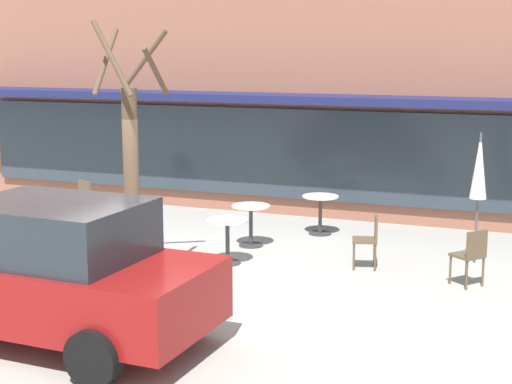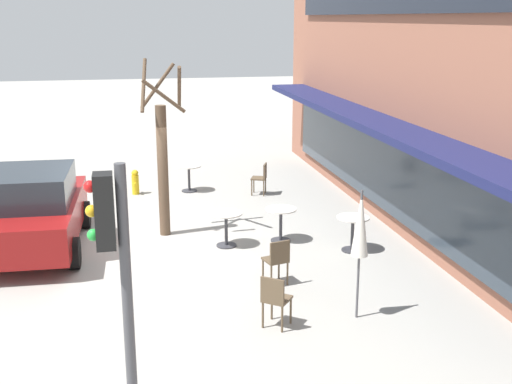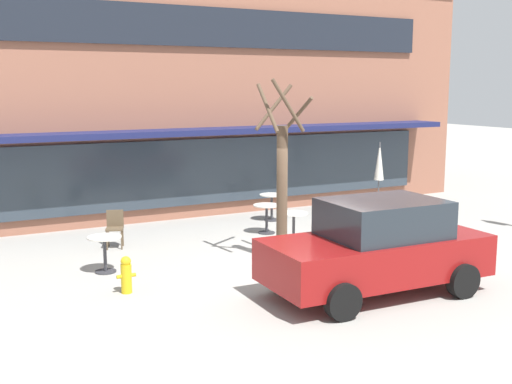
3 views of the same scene
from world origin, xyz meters
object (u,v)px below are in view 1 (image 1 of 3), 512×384
at_px(cafe_table_near_wall, 320,208).
at_px(cafe_chair_1, 369,237).
at_px(cafe_chair_0, 471,253).
at_px(cafe_table_mid_patio, 251,218).
at_px(cafe_chair_2, 81,199).
at_px(cafe_table_streetside, 227,234).
at_px(patio_umbrella_green_folded, 479,167).
at_px(parked_sedan, 48,272).
at_px(street_tree, 131,166).

height_order(cafe_table_near_wall, cafe_chair_1, cafe_chair_1).
bearing_deg(cafe_chair_1, cafe_chair_0, -14.51).
bearing_deg(cafe_table_mid_patio, cafe_chair_2, 174.30).
xyz_separation_m(cafe_table_near_wall, cafe_table_mid_patio, (-0.90, -1.35, 0.00)).
height_order(cafe_chair_1, cafe_chair_2, same).
bearing_deg(cafe_chair_0, cafe_chair_1, 165.49).
bearing_deg(cafe_table_streetside, patio_umbrella_green_folded, 22.40).
distance_m(patio_umbrella_green_folded, cafe_chair_2, 7.92).
relative_size(cafe_chair_1, cafe_chair_2, 1.00).
distance_m(cafe_table_streetside, parked_sedan, 4.08).
bearing_deg(parked_sedan, cafe_chair_0, 42.59).
bearing_deg(cafe_table_streetside, cafe_table_mid_patio, 93.59).
distance_m(cafe_chair_2, street_tree, 4.29).
bearing_deg(parked_sedan, cafe_chair_1, 57.96).
xyz_separation_m(cafe_table_near_wall, cafe_chair_2, (-4.82, -0.96, 0.01)).
xyz_separation_m(patio_umbrella_green_folded, cafe_chair_2, (-7.84, 0.04, -1.10)).
bearing_deg(street_tree, cafe_table_near_wall, 63.78).
distance_m(cafe_table_near_wall, cafe_table_streetside, 2.72).
distance_m(cafe_table_mid_patio, patio_umbrella_green_folded, 4.10).
bearing_deg(patio_umbrella_green_folded, cafe_chair_2, 179.69).
bearing_deg(cafe_chair_2, cafe_table_streetside, -22.23).
distance_m(patio_umbrella_green_folded, cafe_chair_0, 1.80).
bearing_deg(patio_umbrella_green_folded, cafe_table_streetside, -157.60).
bearing_deg(cafe_table_mid_patio, street_tree, -111.61).
height_order(patio_umbrella_green_folded, parked_sedan, patio_umbrella_green_folded).
height_order(cafe_chair_1, parked_sedan, parked_sedan).
bearing_deg(cafe_chair_2, patio_umbrella_green_folded, -0.31).
xyz_separation_m(cafe_table_mid_patio, street_tree, (-0.99, -2.49, 1.26)).
relative_size(cafe_table_near_wall, cafe_chair_0, 0.85).
bearing_deg(cafe_table_mid_patio, cafe_table_near_wall, 56.17).
distance_m(cafe_chair_1, cafe_chair_2, 6.34).
bearing_deg(cafe_chair_1, cafe_chair_2, 170.65).
relative_size(cafe_table_near_wall, street_tree, 0.19).
bearing_deg(parked_sedan, cafe_table_mid_patio, 84.10).
bearing_deg(parked_sedan, cafe_table_near_wall, 77.64).
distance_m(cafe_table_near_wall, parked_sedan, 6.78).
bearing_deg(cafe_table_streetside, cafe_chair_2, 157.77).
bearing_deg(parked_sedan, street_tree, 99.13).
height_order(cafe_table_streetside, parked_sedan, parked_sedan).
relative_size(cafe_table_streetside, parked_sedan, 0.18).
height_order(cafe_chair_0, cafe_chair_1, same).
bearing_deg(street_tree, cafe_chair_0, 15.88).
height_order(cafe_table_streetside, street_tree, street_tree).
height_order(cafe_table_mid_patio, cafe_chair_0, cafe_chair_0).
xyz_separation_m(parked_sedan, street_tree, (-0.44, 2.77, 0.90)).
relative_size(cafe_table_streetside, cafe_chair_2, 0.85).
relative_size(cafe_table_streetside, patio_umbrella_green_folded, 0.35).
xyz_separation_m(patio_umbrella_green_folded, cafe_chair_1, (-1.58, -0.99, -1.10)).
bearing_deg(cafe_table_near_wall, cafe_chair_1, -54.05).
relative_size(patio_umbrella_green_folded, cafe_chair_1, 2.47).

